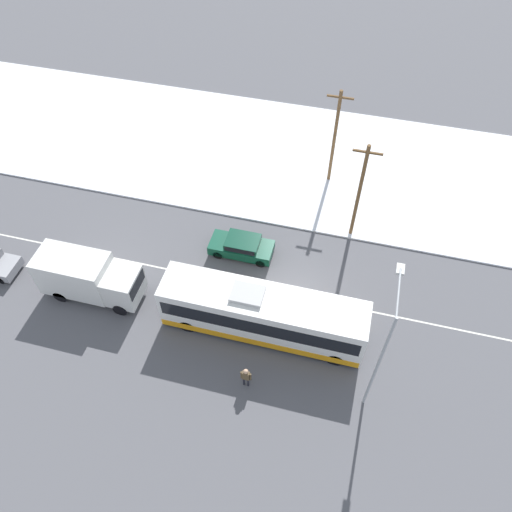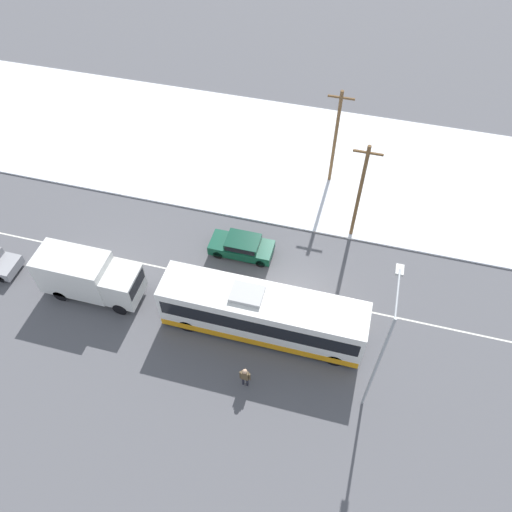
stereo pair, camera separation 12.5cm
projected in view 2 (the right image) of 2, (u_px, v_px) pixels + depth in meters
ground_plane at (293, 296)px, 31.35m from camera, size 120.00×120.00×0.00m
snow_lot at (328, 165)px, 39.34m from camera, size 80.00×14.74×0.12m
lane_marking_center at (293, 296)px, 31.35m from camera, size 60.00×0.12×0.00m
city_bus at (262, 314)px, 28.48m from camera, size 11.77×2.57×3.45m
box_truck at (87, 275)px, 30.23m from camera, size 6.26×2.30×3.11m
sedan_car at (242, 246)px, 33.02m from camera, size 4.20×1.80×1.36m
pedestrian_at_stop at (245, 376)px, 26.71m from camera, size 0.61×0.27×1.70m
streetlamp at (382, 344)px, 23.16m from camera, size 0.36×3.15×8.37m
utility_pole_roadside at (360, 192)px, 31.61m from camera, size 1.80×0.24×7.61m
utility_pole_snowlot at (335, 137)px, 35.16m from camera, size 1.80×0.24×7.68m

